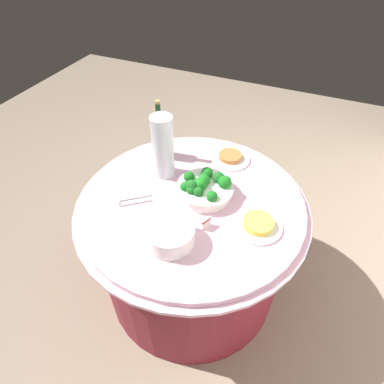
# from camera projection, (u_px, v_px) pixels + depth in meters

# --- Properties ---
(ground_plane) EXTENTS (6.00, 6.00, 0.00)m
(ground_plane) POSITION_uv_depth(u_px,v_px,m) (192.00, 281.00, 2.10)
(ground_plane) COLOR gray
(buffet_table) EXTENTS (1.16, 1.16, 0.74)m
(buffet_table) POSITION_uv_depth(u_px,v_px,m) (192.00, 245.00, 1.84)
(buffet_table) COLOR maroon
(buffet_table) RESTS_ON ground_plane
(broccoli_bowl) EXTENTS (0.28, 0.28, 0.11)m
(broccoli_bowl) POSITION_uv_depth(u_px,v_px,m) (205.00, 188.00, 1.58)
(broccoli_bowl) COLOR white
(broccoli_bowl) RESTS_ON buffet_table
(plate_stack) EXTENTS (0.21, 0.21, 0.09)m
(plate_stack) POSITION_uv_depth(u_px,v_px,m) (170.00, 235.00, 1.37)
(plate_stack) COLOR white
(plate_stack) RESTS_ON buffet_table
(wine_bottle) EXTENTS (0.07, 0.07, 0.34)m
(wine_bottle) POSITION_uv_depth(u_px,v_px,m) (160.00, 135.00, 1.77)
(wine_bottle) COLOR #0F3C1B
(wine_bottle) RESTS_ON buffet_table
(decorative_fruit_vase) EXTENTS (0.11, 0.11, 0.34)m
(decorative_fruit_vase) POSITION_uv_depth(u_px,v_px,m) (163.00, 150.00, 1.64)
(decorative_fruit_vase) COLOR silver
(decorative_fruit_vase) RESTS_ON buffet_table
(serving_tongs) EXTENTS (0.13, 0.15, 0.01)m
(serving_tongs) POSITION_uv_depth(u_px,v_px,m) (134.00, 201.00, 1.58)
(serving_tongs) COLOR silver
(serving_tongs) RESTS_ON buffet_table
(food_plate_peanuts) EXTENTS (0.22, 0.22, 0.04)m
(food_plate_peanuts) POSITION_uv_depth(u_px,v_px,m) (230.00, 158.00, 1.82)
(food_plate_peanuts) COLOR white
(food_plate_peanuts) RESTS_ON buffet_table
(food_plate_fried_egg) EXTENTS (0.22, 0.22, 0.04)m
(food_plate_fried_egg) POSITION_uv_depth(u_px,v_px,m) (258.00, 224.00, 1.45)
(food_plate_fried_egg) COLOR white
(food_plate_fried_egg) RESTS_ON buffet_table
(label_placard_front) EXTENTS (0.05, 0.03, 0.05)m
(label_placard_front) POSITION_uv_depth(u_px,v_px,m) (206.00, 223.00, 1.44)
(label_placard_front) COLOR white
(label_placard_front) RESTS_ON buffet_table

